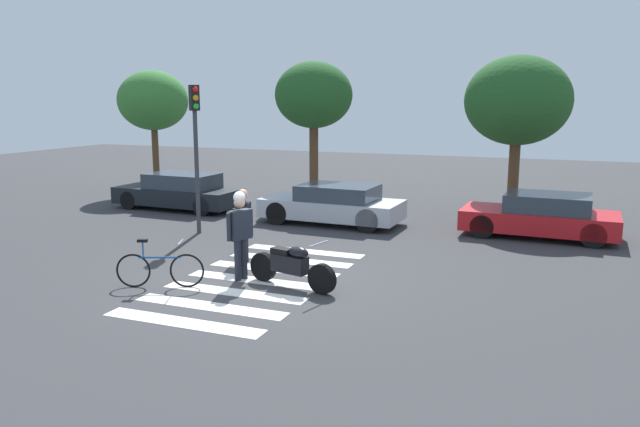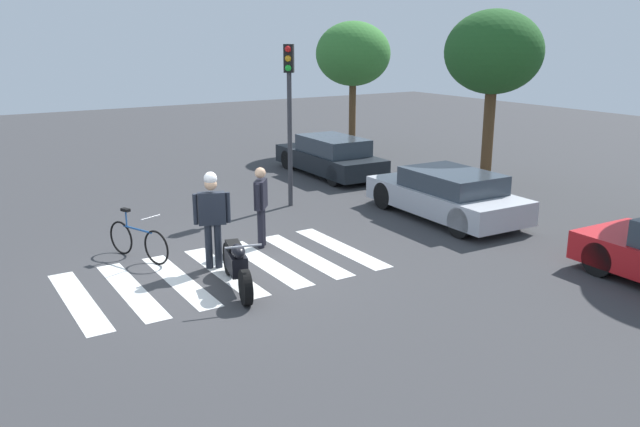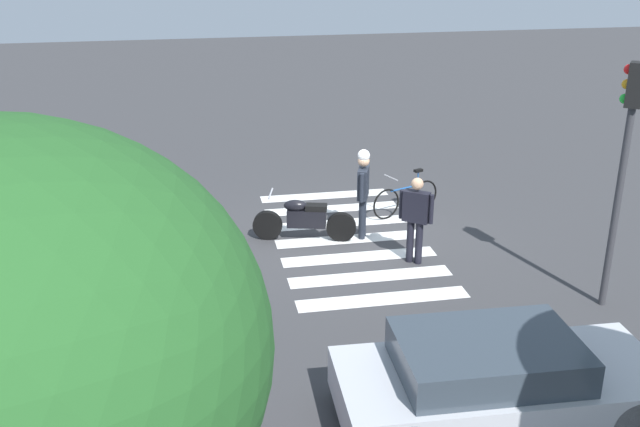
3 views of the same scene
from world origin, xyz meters
name	(u,v)px [view 2 (image 2 of 3)]	position (x,y,z in m)	size (l,w,h in m)	color
ground_plane	(224,271)	(0.00, 0.00, 0.00)	(60.00, 60.00, 0.00)	#38383A
police_motorcycle	(237,264)	(0.91, -0.15, 0.45)	(2.11, 0.80, 1.02)	black
leaning_bicycle	(138,241)	(-1.57, -1.16, 0.39)	(1.69, 0.73, 1.01)	black
officer_on_foot	(212,212)	(-0.30, -0.07, 1.13)	(0.36, 0.67, 1.91)	#1E232D
officer_by_motorcycle	(261,202)	(-0.99, 1.33, 0.99)	(0.56, 0.47, 1.73)	black
crosswalk_stripes	(224,271)	(0.00, 0.00, 0.00)	(3.08, 5.85, 0.01)	silver
car_black_suv	(330,157)	(-6.42, 6.61, 0.60)	(4.51, 1.80, 1.25)	black
car_silver_sedan	(447,195)	(-0.56, 6.22, 0.60)	(4.35, 1.95, 1.21)	black
traffic_light_pole	(289,99)	(-3.67, 3.56, 2.80)	(0.35, 0.34, 4.17)	#38383D
street_tree_near	(353,54)	(-9.61, 9.69, 3.69)	(2.80, 2.80, 4.90)	brown
street_tree_mid	(494,53)	(-2.62, 9.69, 3.88)	(2.81, 2.81, 5.11)	brown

